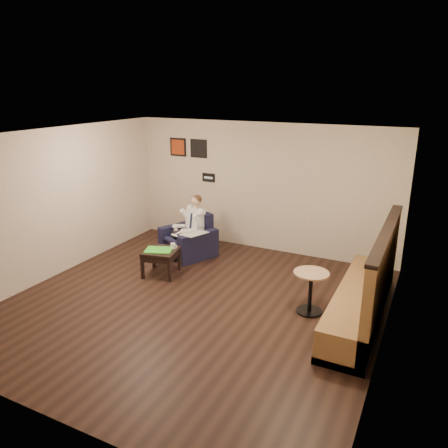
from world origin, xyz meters
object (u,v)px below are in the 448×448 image
at_px(coffee_mug, 173,246).
at_px(smartphone, 167,247).
at_px(side_table, 161,262).
at_px(banquette, 363,275).
at_px(cafe_table, 310,292).
at_px(green_folder, 159,250).
at_px(seated_man, 183,229).
at_px(armchair, 188,235).

distance_m(coffee_mug, smartphone, 0.16).
height_order(side_table, banquette, banquette).
relative_size(side_table, cafe_table, 0.87).
height_order(side_table, cafe_table, cafe_table).
relative_size(green_folder, coffee_mug, 4.74).
distance_m(smartphone, cafe_table, 3.01).
relative_size(seated_man, green_folder, 2.48).
distance_m(banquette, cafe_table, 0.87).
xyz_separation_m(coffee_mug, cafe_table, (2.83, -0.35, -0.20)).
relative_size(green_folder, cafe_table, 0.72).
bearing_deg(banquette, side_table, 179.11).
height_order(coffee_mug, smartphone, coffee_mug).
xyz_separation_m(smartphone, banquette, (3.75, -0.25, 0.25)).
bearing_deg(seated_man, armchair, 90.00).
bearing_deg(cafe_table, seated_man, 159.54).
bearing_deg(side_table, armchair, 91.98).
bearing_deg(cafe_table, green_folder, 177.22).
relative_size(coffee_mug, cafe_table, 0.15).
xyz_separation_m(seated_man, smartphone, (0.10, -0.79, -0.12)).
bearing_deg(banquette, cafe_table, -171.24).
distance_m(side_table, coffee_mug, 0.39).
height_order(armchair, banquette, banquette).
distance_m(side_table, smartphone, 0.32).
height_order(banquette, cafe_table, banquette).
distance_m(seated_man, side_table, 1.05).
relative_size(smartphone, banquette, 0.05).
bearing_deg(armchair, banquette, 7.89).
bearing_deg(armchair, green_folder, -64.89).
xyz_separation_m(green_folder, cafe_table, (3.03, -0.15, -0.16)).
bearing_deg(green_folder, coffee_mug, 45.80).
distance_m(coffee_mug, cafe_table, 2.86).
distance_m(green_folder, coffee_mug, 0.29).
xyz_separation_m(green_folder, coffee_mug, (0.20, 0.20, 0.05)).
xyz_separation_m(side_table, coffee_mug, (0.17, 0.17, 0.30)).
bearing_deg(seated_man, banquette, 9.58).
bearing_deg(seated_man, cafe_table, 4.16).
bearing_deg(banquette, seated_man, 164.96).
bearing_deg(green_folder, side_table, 45.80).
relative_size(armchair, seated_man, 0.75).
relative_size(seated_man, coffee_mug, 11.75).
bearing_deg(seated_man, green_folder, -62.02).
relative_size(armchair, smartphone, 6.01).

